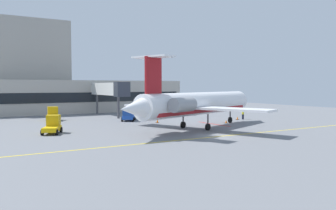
{
  "coord_description": "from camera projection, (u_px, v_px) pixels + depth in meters",
  "views": [
    {
      "loc": [
        -25.44,
        -31.03,
        5.87
      ],
      "look_at": [
        0.69,
        13.31,
        3.0
      ],
      "focal_mm": 36.49,
      "sensor_mm": 36.0,
      "label": 1
    }
  ],
  "objects": [
    {
      "name": "belt_loader",
      "position": [
        53.0,
        114.0,
        58.07
      ],
      "size": [
        2.55,
        3.6,
        2.32
      ],
      "color": "#E5B20C",
      "rests_on": "ground"
    },
    {
      "name": "fuel_tank",
      "position": [
        174.0,
        109.0,
        67.05
      ],
      "size": [
        8.23,
        2.8,
        2.36
      ],
      "color": "white",
      "rests_on": "ground"
    },
    {
      "name": "jet_bridge_west",
      "position": [
        109.0,
        89.0,
        65.62
      ],
      "size": [
        2.4,
        15.97,
        6.62
      ],
      "color": "silver",
      "rests_on": "ground"
    },
    {
      "name": "baggage_tug",
      "position": [
        128.0,
        116.0,
        57.07
      ],
      "size": [
        3.4,
        3.92,
        1.89
      ],
      "color": "#1E4CB2",
      "rests_on": "ground"
    },
    {
      "name": "safety_cone_bravo",
      "position": [
        237.0,
        118.0,
        59.44
      ],
      "size": [
        0.47,
        0.47,
        0.55
      ],
      "color": "orange",
      "rests_on": "ground"
    },
    {
      "name": "regional_jet",
      "position": [
        198.0,
        104.0,
        46.72
      ],
      "size": [
        28.94,
        21.7,
        9.3
      ],
      "color": "white",
      "rests_on": "ground"
    },
    {
      "name": "safety_cone_alpha",
      "position": [
        157.0,
        121.0,
        54.46
      ],
      "size": [
        0.47,
        0.47,
        0.55
      ],
      "color": "orange",
      "rests_on": "ground"
    },
    {
      "name": "safety_cone_charlie",
      "position": [
        226.0,
        122.0,
        53.98
      ],
      "size": [
        0.47,
        0.47,
        0.55
      ],
      "color": "orange",
      "rests_on": "ground"
    },
    {
      "name": "ground",
      "position": [
        221.0,
        137.0,
        39.92
      ],
      "size": [
        120.0,
        120.0,
        0.11
      ],
      "color": "slate"
    },
    {
      "name": "terminal_building",
      "position": [
        46.0,
        82.0,
        76.6
      ],
      "size": [
        55.31,
        17.25,
        20.4
      ],
      "color": "#ADA89E",
      "rests_on": "ground"
    },
    {
      "name": "marshaller",
      "position": [
        243.0,
        114.0,
        60.05
      ],
      "size": [
        0.83,
        0.34,
        1.99
      ],
      "color": "#191E33",
      "rests_on": "ground"
    },
    {
      "name": "pushback_tractor",
      "position": [
        53.0,
        125.0,
        42.19
      ],
      "size": [
        3.08,
        3.86,
        2.24
      ],
      "color": "#E5B20C",
      "rests_on": "ground"
    }
  ]
}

